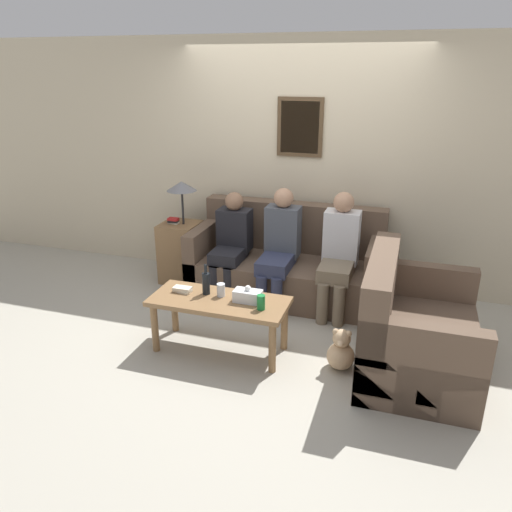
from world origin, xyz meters
The scene contains 15 objects.
ground_plane centered at (0.00, 0.00, 0.00)m, with size 16.00×16.00×0.00m, color #ADA899.
wall_back centered at (0.00, 0.98, 1.30)m, with size 9.00×0.08×2.60m.
couch_main centered at (0.00, 0.53, 0.32)m, with size 1.95×0.87×0.93m.
couch_side centered at (1.30, -0.55, 0.32)m, with size 0.87×1.26×0.93m.
coffee_table centered at (-0.25, -0.75, 0.41)m, with size 1.16×0.49×0.48m.
side_table_with_lamp centered at (-1.22, 0.51, 0.40)m, with size 0.41×0.41×1.14m.
wine_bottle centered at (-0.40, -0.68, 0.58)m, with size 0.07×0.07×0.27m.
drinking_glass centered at (-0.26, -0.69, 0.53)m, with size 0.07×0.07×0.11m.
book_stack centered at (-0.61, -0.71, 0.50)m, with size 0.16×0.11×0.04m.
soda_can centered at (0.13, -0.82, 0.54)m, with size 0.07×0.07×0.12m.
tissue_box centered at (-0.01, -0.72, 0.53)m, with size 0.23×0.12×0.15m.
person_left centered at (-0.56, 0.36, 0.58)m, with size 0.34×0.57×1.08m.
person_middle centered at (-0.03, 0.34, 0.62)m, with size 0.34×0.65×1.16m.
person_right centered at (0.56, 0.33, 0.62)m, with size 0.34×0.63×1.17m.
teddy_bear centered at (0.77, -0.72, 0.15)m, with size 0.22×0.22×0.35m.
Camera 1 is at (1.19, -4.22, 2.30)m, focal length 35.00 mm.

